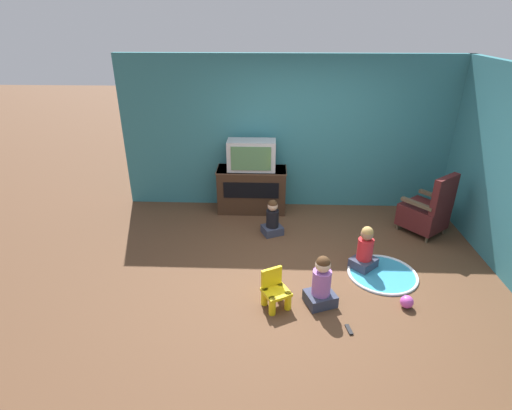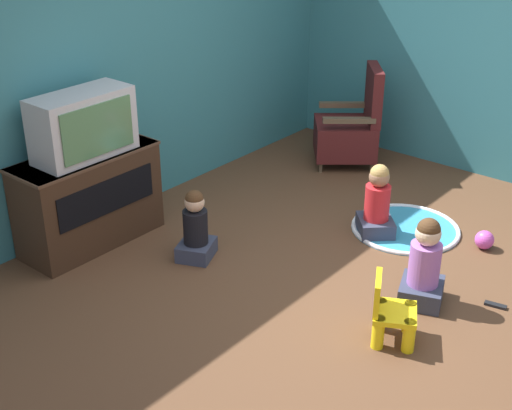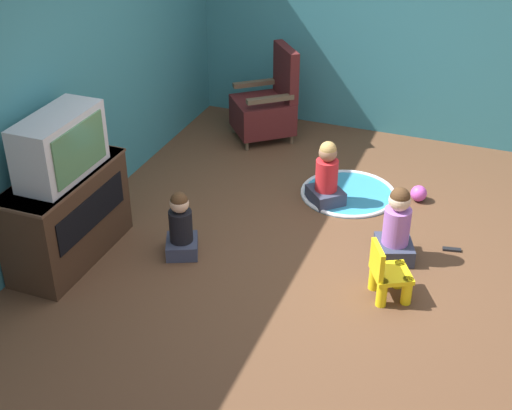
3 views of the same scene
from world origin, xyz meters
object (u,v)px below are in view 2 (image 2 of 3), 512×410
object	(u,v)px
black_armchair	(351,129)
child_watching_left	(377,204)
tv_cabinet	(89,198)
child_watching_right	(196,229)
child_watching_center	(424,266)
remote_control	(495,305)
toy_ball	(484,240)
television	(83,125)
yellow_kid_chair	(391,315)

from	to	relation	value
black_armchair	child_watching_left	distance (m)	1.51
tv_cabinet	child_watching_right	size ratio (longest dim) A/B	2.03
tv_cabinet	child_watching_left	world-z (taller)	tv_cabinet
black_armchair	tv_cabinet	bearing A→B (deg)	-53.90
child_watching_center	child_watching_right	xyz separation A→B (m)	(-0.57, 1.64, -0.03)
child_watching_right	remote_control	world-z (taller)	child_watching_right
toy_ball	television	bearing A→B (deg)	128.00
black_armchair	remote_control	distance (m)	2.70
child_watching_left	remote_control	size ratio (longest dim) A/B	3.97
remote_control	tv_cabinet	bearing A→B (deg)	11.19
yellow_kid_chair	child_watching_center	xyz separation A→B (m)	(0.53, 0.05, 0.10)
child_watching_left	toy_ball	bearing A→B (deg)	-110.53
child_watching_right	toy_ball	world-z (taller)	child_watching_right
television	child_watching_center	bearing A→B (deg)	-69.20
toy_ball	child_watching_center	bearing A→B (deg)	178.35
child_watching_left	child_watching_right	world-z (taller)	child_watching_left
tv_cabinet	child_watching_center	distance (m)	2.63
child_watching_right	toy_ball	xyz separation A→B (m)	(1.56, -1.67, -0.17)
child_watching_right	child_watching_center	bearing A→B (deg)	-95.26
tv_cabinet	remote_control	xyz separation A→B (m)	(1.19, -2.90, -0.38)
child_watching_left	child_watching_center	size ratio (longest dim) A/B	0.95
television	black_armchair	size ratio (longest dim) A/B	0.78
television	black_armchair	distance (m)	2.86
tv_cabinet	yellow_kid_chair	distance (m)	2.56
tv_cabinet	black_armchair	size ratio (longest dim) A/B	1.16
tv_cabinet	toy_ball	distance (m)	3.16
yellow_kid_chair	tv_cabinet	bearing A→B (deg)	70.37
television	yellow_kid_chair	bearing A→B (deg)	-81.00
television	black_armchair	bearing A→B (deg)	-13.78
child_watching_left	child_watching_right	size ratio (longest dim) A/B	1.08
television	child_watching_center	xyz separation A→B (m)	(0.92, -2.43, -0.73)
child_watching_right	toy_ball	bearing A→B (deg)	-71.18
television	toy_ball	bearing A→B (deg)	-52.00
child_watching_center	child_watching_right	bearing A→B (deg)	88.25
yellow_kid_chair	child_watching_right	distance (m)	1.70
child_watching_center	tv_cabinet	bearing A→B (deg)	89.77
tv_cabinet	remote_control	distance (m)	3.16
child_watching_left	toy_ball	world-z (taller)	child_watching_left
child_watching_left	child_watching_right	xyz separation A→B (m)	(-1.22, 0.87, -0.02)
tv_cabinet	television	size ratio (longest dim) A/B	1.48
yellow_kid_chair	child_watching_left	bearing A→B (deg)	6.25
tv_cabinet	black_armchair	bearing A→B (deg)	-14.47
tv_cabinet	child_watching_left	xyz separation A→B (m)	(1.58, -1.69, -0.12)
tv_cabinet	toy_ball	size ratio (longest dim) A/B	7.66
television	black_armchair	xyz separation A→B (m)	(2.71, -0.66, -0.64)
black_armchair	remote_control	bearing A→B (deg)	16.01
yellow_kid_chair	toy_ball	world-z (taller)	yellow_kid_chair
child_watching_left	child_watching_center	world-z (taller)	child_watching_center
black_armchair	child_watching_right	xyz separation A→B (m)	(-2.35, -0.12, -0.12)
child_watching_left	child_watching_center	bearing A→B (deg)	-174.05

